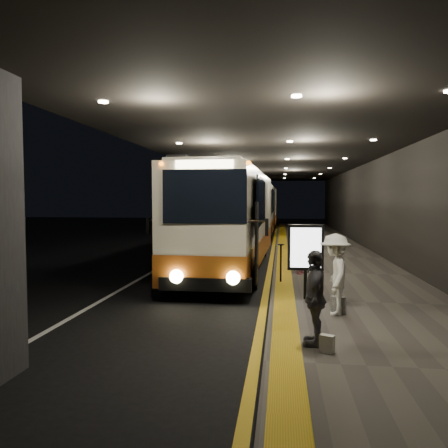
# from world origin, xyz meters

# --- Properties ---
(ground) EXTENTS (90.00, 90.00, 0.00)m
(ground) POSITION_xyz_m (0.00, 0.00, 0.00)
(ground) COLOR black
(lane_line_white) EXTENTS (0.12, 50.00, 0.01)m
(lane_line_white) POSITION_xyz_m (-1.80, 5.00, 0.01)
(lane_line_white) COLOR silver
(lane_line_white) RESTS_ON ground
(kerb_stripe_yellow) EXTENTS (0.18, 50.00, 0.01)m
(kerb_stripe_yellow) POSITION_xyz_m (2.35, 5.00, 0.01)
(kerb_stripe_yellow) COLOR gold
(kerb_stripe_yellow) RESTS_ON ground
(sidewalk) EXTENTS (4.50, 50.00, 0.15)m
(sidewalk) POSITION_xyz_m (4.75, 5.00, 0.07)
(sidewalk) COLOR #514C44
(sidewalk) RESTS_ON ground
(tactile_strip) EXTENTS (0.50, 50.00, 0.01)m
(tactile_strip) POSITION_xyz_m (2.85, 5.00, 0.16)
(tactile_strip) COLOR gold
(tactile_strip) RESTS_ON sidewalk
(terminal_wall) EXTENTS (0.10, 50.00, 6.00)m
(terminal_wall) POSITION_xyz_m (7.00, 5.00, 3.00)
(terminal_wall) COLOR black
(terminal_wall) RESTS_ON ground
(support_columns) EXTENTS (0.80, 24.80, 4.40)m
(support_columns) POSITION_xyz_m (-1.50, 4.00, 2.20)
(support_columns) COLOR black
(support_columns) RESTS_ON ground
(canopy) EXTENTS (9.00, 50.00, 0.40)m
(canopy) POSITION_xyz_m (2.50, 5.00, 4.60)
(canopy) COLOR black
(canopy) RESTS_ON support_columns
(coach_main) EXTENTS (2.66, 11.45, 3.55)m
(coach_main) POSITION_xyz_m (0.91, 2.23, 1.70)
(coach_main) COLOR beige
(coach_main) RESTS_ON ground
(coach_second) EXTENTS (2.45, 11.19, 3.51)m
(coach_second) POSITION_xyz_m (1.03, 17.02, 1.68)
(coach_second) COLOR beige
(coach_second) RESTS_ON ground
(coach_third) EXTENTS (2.43, 11.11, 3.48)m
(coach_third) POSITION_xyz_m (1.11, 29.68, 1.67)
(coach_third) COLOR beige
(coach_third) RESTS_ON ground
(passenger_boarding) EXTENTS (0.57, 0.68, 1.60)m
(passenger_boarding) POSITION_xyz_m (3.41, 0.68, 0.95)
(passenger_boarding) COLOR #A54D5F
(passenger_boarding) RESTS_ON sidewalk
(passenger_waiting_white) EXTENTS (0.59, 1.14, 1.72)m
(passenger_waiting_white) POSITION_xyz_m (3.90, -4.35, 1.01)
(passenger_waiting_white) COLOR white
(passenger_waiting_white) RESTS_ON sidewalk
(passenger_waiting_grey) EXTENTS (0.58, 0.98, 1.60)m
(passenger_waiting_grey) POSITION_xyz_m (3.32, -6.40, 0.95)
(passenger_waiting_grey) COLOR #58575D
(passenger_waiting_grey) RESTS_ON sidewalk
(bag_polka) EXTENTS (0.32, 0.23, 0.36)m
(bag_polka) POSITION_xyz_m (3.98, -4.28, 0.33)
(bag_polka) COLOR black
(bag_polka) RESTS_ON sidewalk
(bag_plain) EXTENTS (0.26, 0.21, 0.28)m
(bag_plain) POSITION_xyz_m (3.49, -6.76, 0.29)
(bag_plain) COLOR white
(bag_plain) RESTS_ON sidewalk
(info_sign) EXTENTS (0.87, 0.16, 1.83)m
(info_sign) POSITION_xyz_m (3.35, -3.02, 1.39)
(info_sign) COLOR black
(info_sign) RESTS_ON sidewalk
(stanchion_post) EXTENTS (0.05, 0.05, 1.11)m
(stanchion_post) POSITION_xyz_m (2.75, -0.87, 0.71)
(stanchion_post) COLOR black
(stanchion_post) RESTS_ON sidewalk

